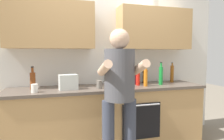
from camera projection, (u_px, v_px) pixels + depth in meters
The scene contains 15 objects.
back_wall_unit at pixel (105, 46), 3.10m from camera, with size 4.00×0.38×2.50m.
counter at pixel (110, 117), 2.93m from camera, with size 2.84×0.67×0.90m.
person_standing at pixel (120, 90), 2.22m from camera, with size 0.49×0.45×1.65m.
bottle_water at pixel (109, 78), 3.10m from camera, with size 0.07×0.07×0.25m.
bottle_soy at pixel (145, 76), 3.26m from camera, with size 0.07×0.07×0.26m.
bottle_syrup at pixel (172, 74), 3.31m from camera, with size 0.06×0.06×0.33m.
bottle_soda at pixel (161, 75), 3.06m from camera, with size 0.06×0.06×0.35m.
bottle_juice at pixel (146, 77), 2.91m from camera, with size 0.06×0.06×0.31m.
bottle_wine at pixel (136, 77), 3.08m from camera, with size 0.06×0.06×0.28m.
bottle_hotsauce at pixel (138, 78), 2.99m from camera, with size 0.06×0.06×0.27m.
bottle_vinegar at pixel (33, 80), 2.66m from camera, with size 0.07×0.07×0.31m.
cup_coffee at pixel (34, 88), 2.44m from camera, with size 0.08×0.08×0.11m, color white.
cup_stoneware at pixel (99, 84), 2.73m from camera, with size 0.08×0.08×0.11m, color slate.
mixing_bowl at pixel (121, 83), 2.99m from camera, with size 0.22×0.22×0.08m, color silver.
grocery_bag_produce at pixel (68, 82), 2.64m from camera, with size 0.24×0.14×0.20m, color silver.
Camera 1 is at (-0.77, -2.76, 1.38)m, focal length 31.90 mm.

